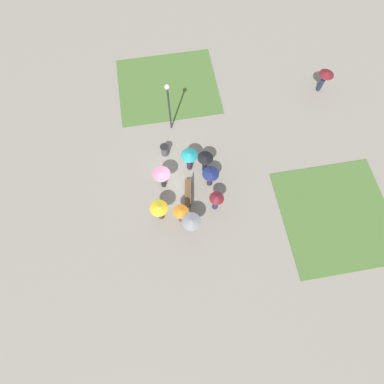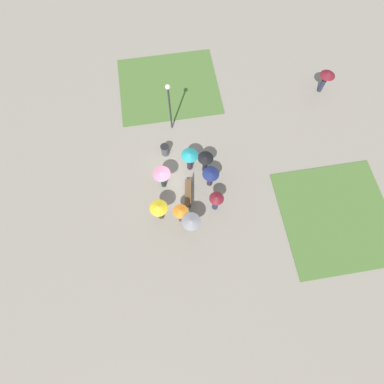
{
  "view_description": "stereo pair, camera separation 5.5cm",
  "coord_description": "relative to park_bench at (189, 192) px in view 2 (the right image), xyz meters",
  "views": [
    {
      "loc": [
        8.7,
        -0.47,
        18.69
      ],
      "look_at": [
        1.64,
        0.72,
        1.03
      ],
      "focal_mm": 28.0,
      "sensor_mm": 36.0,
      "label": 1
    },
    {
      "loc": [
        8.71,
        -0.41,
        18.69
      ],
      "look_at": [
        1.64,
        0.72,
        1.03
      ],
      "focal_mm": 28.0,
      "sensor_mm": 36.0,
      "label": 2
    }
  ],
  "objects": [
    {
      "name": "crowd_person_black",
      "position": [
        -1.68,
        1.35,
        0.86
      ],
      "size": [
        1.02,
        1.02,
        1.89
      ],
      "rotation": [
        0.0,
        0.0,
        5.68
      ],
      "color": "black",
      "rests_on": "ground_plane"
    },
    {
      "name": "trash_bin",
      "position": [
        -3.4,
        -1.16,
        0.01
      ],
      "size": [
        0.58,
        0.58,
        0.96
      ],
      "color": "#4C4C51",
      "rests_on": "ground_plane"
    },
    {
      "name": "crowd_person_yellow",
      "position": [
        1.19,
        -2.03,
        0.89
      ],
      "size": [
        1.1,
        1.1,
        1.91
      ],
      "rotation": [
        0.0,
        0.0,
        1.68
      ],
      "color": "#47382D",
      "rests_on": "ground_plane"
    },
    {
      "name": "ground_plane",
      "position": [
        -1.41,
        -0.56,
        -0.47
      ],
      "size": [
        90.0,
        90.0,
        0.0
      ],
      "primitive_type": "plane",
      "color": "gray"
    },
    {
      "name": "crowd_person_teal",
      "position": [
        -2.02,
        0.37,
        0.9
      ],
      "size": [
        1.11,
        1.11,
        1.96
      ],
      "rotation": [
        0.0,
        0.0,
        1.06
      ],
      "color": "#2D2333",
      "rests_on": "ground_plane"
    },
    {
      "name": "crowd_person_maroon",
      "position": [
        1.13,
        1.54,
        0.79
      ],
      "size": [
        0.9,
        0.9,
        1.88
      ],
      "rotation": [
        0.0,
        0.0,
        4.49
      ],
      "color": "#282D47",
      "rests_on": "ground_plane"
    },
    {
      "name": "crowd_person_navy",
      "position": [
        -0.6,
        1.5,
        0.73
      ],
      "size": [
        1.09,
        1.09,
        1.72
      ],
      "rotation": [
        0.0,
        0.0,
        1.84
      ],
      "color": "#2D2333",
      "rests_on": "ground_plane"
    },
    {
      "name": "crowd_person_grey",
      "position": [
        2.35,
        -0.23,
        0.98
      ],
      "size": [
        1.16,
        1.16,
        1.89
      ],
      "rotation": [
        0.0,
        0.0,
        4.47
      ],
      "color": "slate",
      "rests_on": "ground_plane"
    },
    {
      "name": "lawn_patch_near",
      "position": [
        -9.36,
        -0.16,
        -0.44
      ],
      "size": [
        6.56,
        7.66,
        0.06
      ],
      "color": "#4C7033",
      "rests_on": "ground_plane"
    },
    {
      "name": "lawn_patch_far",
      "position": [
        3.03,
        9.24,
        -0.44
      ],
      "size": [
        7.22,
        7.03,
        0.06
      ],
      "color": "#4C7033",
      "rests_on": "ground_plane"
    },
    {
      "name": "park_bench",
      "position": [
        0.0,
        0.0,
        0.0
      ],
      "size": [
        1.94,
        0.73,
        0.9
      ],
      "rotation": [
        0.0,
        0.0,
        -0.17
      ],
      "color": "brown",
      "rests_on": "ground_plane"
    },
    {
      "name": "lamp_post",
      "position": [
        -5.5,
        -0.42,
        2.37
      ],
      "size": [
        0.32,
        0.32,
        4.43
      ],
      "color": "#2D2D30",
      "rests_on": "ground_plane"
    },
    {
      "name": "lone_walker_far_path",
      "position": [
        -7.07,
        11.39,
        0.96
      ],
      "size": [
        1.1,
        1.1,
        1.89
      ],
      "rotation": [
        0.0,
        0.0,
        2.34
      ],
      "color": "#282D47",
      "rests_on": "ground_plane"
    },
    {
      "name": "crowd_person_pink",
      "position": [
        -1.0,
        -1.58,
        0.96
      ],
      "size": [
        1.12,
        1.12,
        1.97
      ],
      "rotation": [
        0.0,
        0.0,
        4.36
      ],
      "color": "#1E3328",
      "rests_on": "ground_plane"
    },
    {
      "name": "crowd_person_orange",
      "position": [
        1.59,
        -0.76,
        0.69
      ],
      "size": [
        0.93,
        0.93,
        1.78
      ],
      "rotation": [
        0.0,
        0.0,
        4.68
      ],
      "color": "#47382D",
      "rests_on": "ground_plane"
    }
  ]
}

